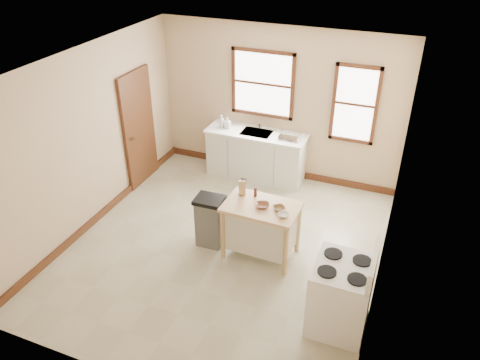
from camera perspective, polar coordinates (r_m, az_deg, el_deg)
name	(u,v)px	position (r m, az deg, el deg)	size (l,w,h in m)	color
floor	(224,247)	(7.21, -1.93, -8.15)	(5.00, 5.00, 0.00)	#AFA88B
ceiling	(220,67)	(5.87, -2.41, 13.63)	(5.00, 5.00, 0.00)	white
wall_back	(278,104)	(8.55, 4.69, 9.19)	(4.50, 0.04, 2.80)	tan
wall_left	(88,140)	(7.53, -18.07, 4.63)	(0.04, 5.00, 2.80)	tan
wall_right	(391,200)	(6.00, 17.97, -2.36)	(0.04, 5.00, 2.80)	tan
window_main	(263,84)	(8.50, 2.78, 11.64)	(1.17, 0.06, 1.22)	#421612
window_side	(355,104)	(8.20, 13.83, 8.93)	(0.77, 0.06, 1.37)	#421612
door_left	(139,129)	(8.58, -12.23, 6.13)	(0.06, 0.90, 2.10)	#421612
baseboard_back	(275,170)	(9.10, 4.28, 1.26)	(4.50, 0.04, 0.12)	#421612
baseboard_left	(103,213)	(8.16, -16.41, -3.86)	(0.04, 5.00, 0.12)	#421612
sink_counter	(256,155)	(8.77, 1.96, 3.09)	(1.86, 0.62, 0.92)	silver
faucet	(260,123)	(8.67, 2.44, 6.94)	(0.03, 0.03, 0.22)	silver
soap_bottle_a	(222,121)	(8.72, -2.25, 7.17)	(0.09, 0.09, 0.24)	#B2B2B2
soap_bottle_b	(228,123)	(8.70, -1.52, 6.99)	(0.09, 0.10, 0.21)	#B2B2B2
dish_rack	(290,137)	(8.33, 6.08, 5.26)	(0.37, 0.28, 0.09)	silver
kitchen_island	(261,230)	(6.83, 2.55, -6.14)	(1.05, 0.67, 0.86)	tan
knife_block	(242,188)	(6.78, 0.28, -0.97)	(0.10, 0.10, 0.20)	tan
pepper_grinder	(255,192)	(6.74, 1.89, -1.45)	(0.04, 0.04, 0.15)	#3D1A10
bowl_a	(262,205)	(6.54, 2.75, -3.11)	(0.19, 0.19, 0.05)	brown
bowl_b	(279,208)	(6.50, 4.76, -3.43)	(0.17, 0.17, 0.04)	brown
bowl_c	(283,215)	(6.37, 5.30, -4.27)	(0.15, 0.15, 0.05)	silver
trash_bin	(210,221)	(7.06, -3.66, -5.01)	(0.42, 0.35, 0.81)	#595A57
gas_stove	(342,288)	(5.81, 12.28, -12.70)	(0.74, 0.75, 1.19)	white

